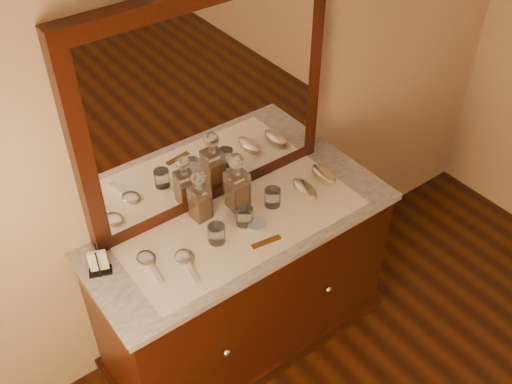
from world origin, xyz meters
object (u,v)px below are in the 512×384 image
Objects in this scene: dresser_cabinet at (244,287)px; decanter_right at (237,187)px; decanter_left at (200,200)px; brush_far at (324,175)px; hand_mirror_inner at (186,260)px; pin_dish at (257,225)px; brush_near at (305,190)px; hand_mirror_outer at (148,261)px; mirror_frame at (207,104)px; comb at (266,242)px; napkin_rack at (98,262)px.

dresser_cabinet is 0.57m from decanter_right.
decanter_left is at bearing 132.30° from dresser_cabinet.
hand_mirror_inner is at bearing -175.43° from brush_far.
pin_dish is 0.50× the size of brush_near.
decanter_right is 1.41× the size of hand_mirror_outer.
hand_mirror_outer is 0.99× the size of hand_mirror_inner.
hand_mirror_inner is at bearing -177.05° from brush_near.
pin_dish is 0.41× the size of hand_mirror_outer.
hand_mirror_outer is at bearing 176.19° from brush_near.
pin_dish is at bearing -170.94° from brush_far.
mirror_frame is 0.64m from brush_near.
hand_mirror_outer is (-0.46, 0.20, 0.00)m from comb.
decanter_left is at bearing 161.75° from brush_near.
napkin_rack is at bearing 152.33° from hand_mirror_inner.
comb is at bearing -104.53° from pin_dish.
pin_dish is (0.03, -0.06, 0.45)m from dresser_cabinet.
decanter_left is (0.51, 0.03, 0.05)m from napkin_rack.
decanter_left is 1.61× the size of brush_far.
napkin_rack is 0.67× the size of hand_mirror_outer.
hand_mirror_outer is at bearing 165.29° from comb.
comb is at bearing -66.11° from decanter_left.
hand_mirror_inner is (-0.38, -0.16, -0.10)m from decanter_right.
brush_near is at bearing 32.33° from comb.
hand_mirror_inner is at bearing -157.35° from decanter_right.
pin_dish is at bearing 84.28° from comb.
brush_near is (0.35, -0.02, 0.47)m from dresser_cabinet.
mirror_frame is (0.00, 0.25, 0.94)m from dresser_cabinet.
hand_mirror_outer is at bearing 178.63° from brush_far.
decanter_right is 1.72× the size of brush_near.
napkin_rack is 0.51m from decanter_left.
napkin_rack is 0.87× the size of brush_far.
dresser_cabinet is 16.34× the size of pin_dish.
pin_dish reaches higher than dresser_cabinet.
decanter_right is at bearing -71.42° from mirror_frame.
brush_near is at bearing -168.12° from brush_far.
comb is 0.65× the size of hand_mirror_inner.
brush_far is 0.77× the size of hand_mirror_inner.
mirror_frame reaches higher than decanter_left.
brush_near is 0.68m from hand_mirror_inner.
decanter_right is (0.04, 0.27, 0.11)m from comb.
dresser_cabinet is 1.17× the size of mirror_frame.
decanter_left is (-0.16, 0.20, 0.09)m from pin_dish.
napkin_rack is at bearing -168.18° from mirror_frame.
dresser_cabinet is at bearing 177.40° from brush_near.
decanter_left reaches higher than dresser_cabinet.
brush_near is 0.15m from brush_far.
brush_near is (0.35, -0.26, -0.47)m from mirror_frame.
pin_dish is 0.61× the size of napkin_rack.
mirror_frame is 4.09× the size of decanter_right.
mirror_frame reaches higher than comb.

